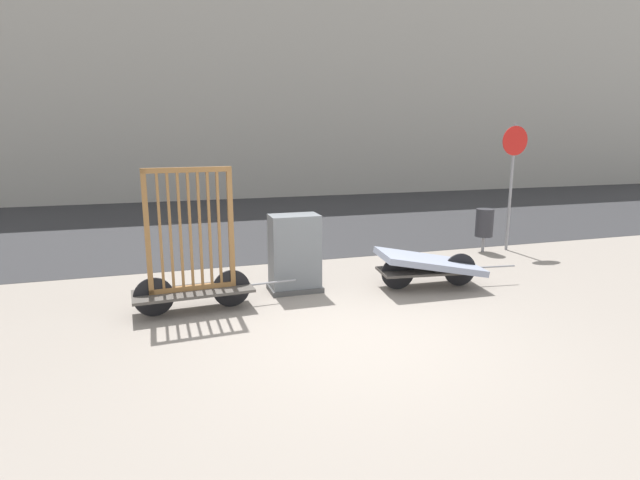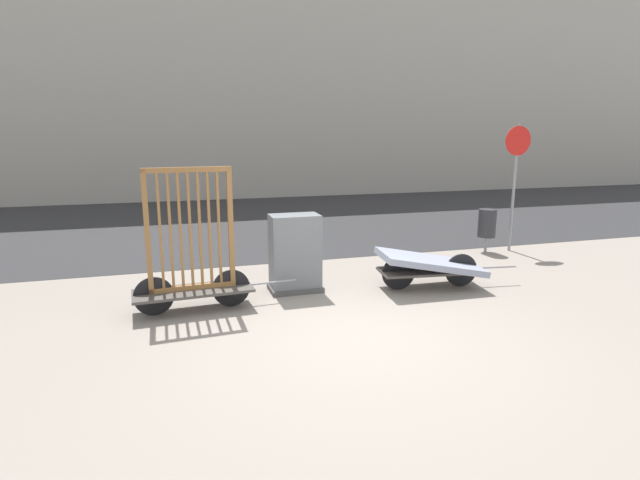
{
  "view_description": "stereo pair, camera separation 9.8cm",
  "coord_description": "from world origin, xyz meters",
  "px_view_note": "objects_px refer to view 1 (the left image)",
  "views": [
    {
      "loc": [
        -2.21,
        -5.42,
        2.49
      ],
      "look_at": [
        0.0,
        1.61,
        0.92
      ],
      "focal_mm": 28.0,
      "sensor_mm": 36.0,
      "label": 1
    },
    {
      "loc": [
        -2.11,
        -5.45,
        2.49
      ],
      "look_at": [
        0.0,
        1.61,
        0.92
      ],
      "focal_mm": 28.0,
      "sensor_mm": 36.0,
      "label": 2
    }
  ],
  "objects_px": {
    "bike_cart_with_mattress": "(430,264)",
    "utility_cabinet": "(295,256)",
    "sign_post": "(513,168)",
    "trash_bin": "(484,223)",
    "bike_cart_with_bedframe": "(193,265)"
  },
  "relations": [
    {
      "from": "bike_cart_with_bedframe",
      "to": "bike_cart_with_mattress",
      "type": "bearing_deg",
      "value": -4.01
    },
    {
      "from": "bike_cart_with_bedframe",
      "to": "bike_cart_with_mattress",
      "type": "xyz_separation_m",
      "value": [
        3.78,
        -0.0,
        -0.28
      ]
    },
    {
      "from": "bike_cart_with_mattress",
      "to": "utility_cabinet",
      "type": "relative_size",
      "value": 1.94
    },
    {
      "from": "bike_cart_with_bedframe",
      "to": "trash_bin",
      "type": "bearing_deg",
      "value": 13.42
    },
    {
      "from": "trash_bin",
      "to": "sign_post",
      "type": "xyz_separation_m",
      "value": [
        0.6,
        -0.01,
        1.16
      ]
    },
    {
      "from": "bike_cart_with_mattress",
      "to": "trash_bin",
      "type": "distance_m",
      "value": 3.1
    },
    {
      "from": "bike_cart_with_bedframe",
      "to": "sign_post",
      "type": "bearing_deg",
      "value": 11.89
    },
    {
      "from": "bike_cart_with_mattress",
      "to": "utility_cabinet",
      "type": "xyz_separation_m",
      "value": [
        -2.17,
        0.5,
        0.19
      ]
    },
    {
      "from": "trash_bin",
      "to": "sign_post",
      "type": "distance_m",
      "value": 1.31
    },
    {
      "from": "utility_cabinet",
      "to": "trash_bin",
      "type": "xyz_separation_m",
      "value": [
        4.57,
        1.45,
        0.05
      ]
    },
    {
      "from": "sign_post",
      "to": "utility_cabinet",
      "type": "bearing_deg",
      "value": -164.47
    },
    {
      "from": "bike_cart_with_mattress",
      "to": "sign_post",
      "type": "xyz_separation_m",
      "value": [
        3.01,
        1.93,
        1.4
      ]
    },
    {
      "from": "utility_cabinet",
      "to": "sign_post",
      "type": "xyz_separation_m",
      "value": [
        5.17,
        1.44,
        1.21
      ]
    },
    {
      "from": "bike_cart_with_bedframe",
      "to": "utility_cabinet",
      "type": "bearing_deg",
      "value": 13.04
    },
    {
      "from": "bike_cart_with_bedframe",
      "to": "utility_cabinet",
      "type": "distance_m",
      "value": 1.69
    }
  ]
}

